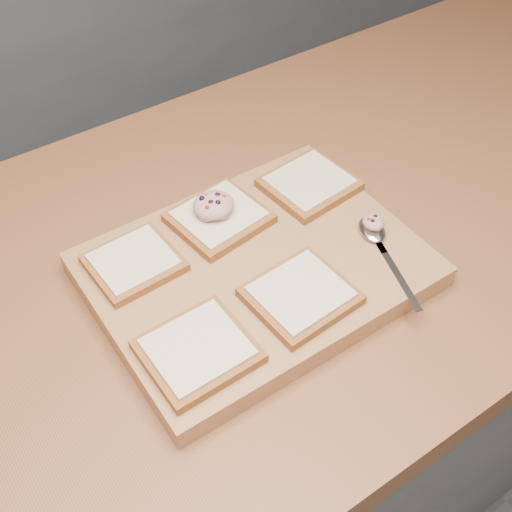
# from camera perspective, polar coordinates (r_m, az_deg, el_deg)

# --- Properties ---
(ground) EXTENTS (4.00, 4.00, 0.00)m
(ground) POSITION_cam_1_polar(r_m,az_deg,el_deg) (1.75, 1.49, -18.78)
(ground) COLOR #515459
(ground) RESTS_ON ground
(island_counter) EXTENTS (2.00, 0.80, 0.90)m
(island_counter) POSITION_cam_1_polar(r_m,az_deg,el_deg) (1.35, 1.86, -10.89)
(island_counter) COLOR slate
(island_counter) RESTS_ON ground
(back_counter) EXTENTS (3.60, 0.62, 0.94)m
(back_counter) POSITION_cam_1_polar(r_m,az_deg,el_deg) (2.34, -19.78, 15.44)
(back_counter) COLOR slate
(back_counter) RESTS_ON ground
(cutting_board) EXTENTS (0.45, 0.34, 0.04)m
(cutting_board) POSITION_cam_1_polar(r_m,az_deg,el_deg) (0.91, 0.00, -1.22)
(cutting_board) COLOR #B17C4C
(cutting_board) RESTS_ON island_counter
(bread_far_left) EXTENTS (0.12, 0.11, 0.02)m
(bread_far_left) POSITION_cam_1_polar(r_m,az_deg,el_deg) (0.90, -10.81, -0.56)
(bread_far_left) COLOR brown
(bread_far_left) RESTS_ON cutting_board
(bread_far_center) EXTENTS (0.14, 0.13, 0.02)m
(bread_far_center) POSITION_cam_1_polar(r_m,az_deg,el_deg) (0.95, -3.30, 3.45)
(bread_far_center) COLOR brown
(bread_far_center) RESTS_ON cutting_board
(bread_far_right) EXTENTS (0.14, 0.13, 0.02)m
(bread_far_right) POSITION_cam_1_polar(r_m,az_deg,el_deg) (1.01, 4.77, 6.42)
(bread_far_right) COLOR brown
(bread_far_right) RESTS_ON cutting_board
(bread_near_left) EXTENTS (0.13, 0.12, 0.02)m
(bread_near_left) POSITION_cam_1_polar(r_m,az_deg,el_deg) (0.80, -5.20, -8.36)
(bread_near_left) COLOR brown
(bread_near_left) RESTS_ON cutting_board
(bread_near_center) EXTENTS (0.14, 0.13, 0.02)m
(bread_near_center) POSITION_cam_1_polar(r_m,az_deg,el_deg) (0.85, 3.98, -3.48)
(bread_near_center) COLOR brown
(bread_near_center) RESTS_ON cutting_board
(tuna_salad_dollop) EXTENTS (0.06, 0.06, 0.03)m
(tuna_salad_dollop) POSITION_cam_1_polar(r_m,az_deg,el_deg) (0.93, -3.82, 4.55)
(tuna_salad_dollop) COLOR tan
(tuna_salad_dollop) RESTS_ON bread_far_center
(spoon) EXTENTS (0.08, 0.18, 0.01)m
(spoon) POSITION_cam_1_polar(r_m,az_deg,el_deg) (0.94, 10.58, 1.74)
(spoon) COLOR silver
(spoon) RESTS_ON cutting_board
(spoon_salad) EXTENTS (0.03, 0.03, 0.02)m
(spoon_salad) POSITION_cam_1_polar(r_m,az_deg,el_deg) (0.94, 10.38, 2.96)
(spoon_salad) COLOR tan
(spoon_salad) RESTS_ON spoon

